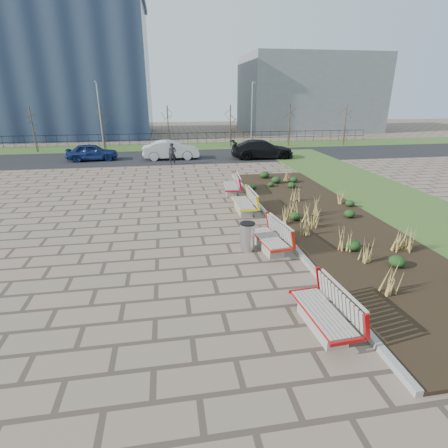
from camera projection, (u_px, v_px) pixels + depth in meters
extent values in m
plane|color=#765F51|center=(187.00, 297.00, 9.40)|extent=(120.00, 120.00, 0.00)
cube|color=black|center=(326.00, 220.00, 14.95)|extent=(4.50, 18.00, 0.10)
cube|color=gray|center=(273.00, 222.00, 14.59)|extent=(0.16, 18.00, 0.15)
cube|color=#33511E|center=(425.00, 215.00, 15.69)|extent=(5.00, 38.00, 0.04)
cube|color=#33511E|center=(169.00, 147.00, 35.24)|extent=(80.00, 5.00, 0.04)
cube|color=black|center=(170.00, 157.00, 29.71)|extent=(80.00, 7.00, 0.02)
cylinder|color=#B2B2B7|center=(247.00, 237.00, 12.06)|extent=(0.50, 0.50, 0.99)
imported|color=black|center=(172.00, 154.00, 26.33)|extent=(0.62, 0.42, 1.63)
imported|color=navy|center=(92.00, 152.00, 27.94)|extent=(4.03, 1.88, 1.34)
imported|color=#B5B8BD|center=(171.00, 150.00, 28.49)|extent=(4.55, 1.63, 1.49)
imported|color=black|center=(262.00, 149.00, 28.86)|extent=(5.25, 2.33, 1.50)
cube|color=slate|center=(308.00, 94.00, 49.45)|extent=(18.00, 12.00, 10.00)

